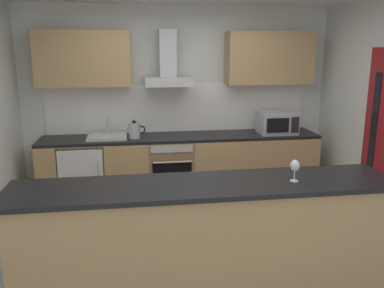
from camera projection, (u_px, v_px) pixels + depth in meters
name	position (u px, v px, depth m)	size (l,w,h in m)	color
ground	(201.00, 257.00, 4.00)	(5.21, 4.82, 0.02)	gray
wall_back	(178.00, 102.00, 5.59)	(5.21, 0.12, 2.60)	silver
backsplash_tile	(179.00, 108.00, 5.54)	(3.58, 0.02, 0.66)	white
counter_back	(182.00, 168.00, 5.42)	(3.71, 0.60, 0.90)	tan
counter_island	(205.00, 240.00, 3.26)	(3.11, 0.64, 1.00)	tan
upper_cabinets	(180.00, 58.00, 5.23)	(3.66, 0.32, 0.70)	tan
oven	(170.00, 168.00, 5.37)	(0.60, 0.62, 0.80)	slate
refrigerator	(84.00, 174.00, 5.22)	(0.58, 0.60, 0.85)	white
microwave	(277.00, 123.00, 5.42)	(0.50, 0.38, 0.30)	#B7BABC
sink	(107.00, 136.00, 5.16)	(0.50, 0.40, 0.26)	silver
kettle	(134.00, 130.00, 5.15)	(0.29, 0.15, 0.24)	#B7BABC
range_hood	(168.00, 68.00, 5.19)	(0.62, 0.45, 0.72)	#B7BABC
wine_glass	(295.00, 167.00, 3.17)	(0.08, 0.08, 0.18)	silver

